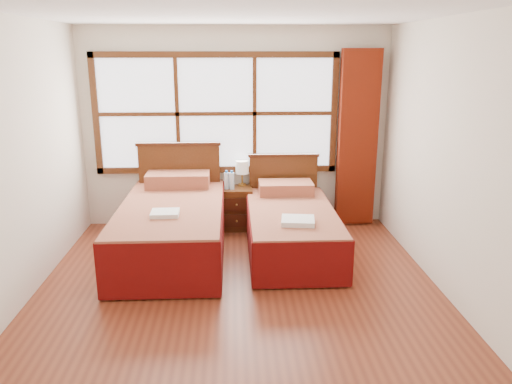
{
  "coord_description": "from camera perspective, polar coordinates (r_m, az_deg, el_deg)",
  "views": [
    {
      "loc": [
        -0.04,
        -4.31,
        2.28
      ],
      "look_at": [
        0.2,
        0.7,
        0.86
      ],
      "focal_mm": 35.0,
      "sensor_mm": 36.0,
      "label": 1
    }
  ],
  "objects": [
    {
      "name": "floor",
      "position": [
        4.88,
        -1.96,
        -12.11
      ],
      "size": [
        4.5,
        4.5,
        0.0
      ],
      "primitive_type": "plane",
      "color": "brown",
      "rests_on": "ground"
    },
    {
      "name": "ceiling",
      "position": [
        4.32,
        -2.31,
        20.02
      ],
      "size": [
        4.5,
        4.5,
        0.0
      ],
      "primitive_type": "plane",
      "rotation": [
        3.14,
        0.0,
        0.0
      ],
      "color": "white",
      "rests_on": "wall_back"
    },
    {
      "name": "wall_back",
      "position": [
        6.63,
        -2.35,
        7.27
      ],
      "size": [
        4.0,
        0.0,
        4.0
      ],
      "primitive_type": "plane",
      "rotation": [
        1.57,
        0.0,
        0.0
      ],
      "color": "silver",
      "rests_on": "floor"
    },
    {
      "name": "wall_left",
      "position": [
        4.83,
        -26.58,
        2.4
      ],
      "size": [
        0.0,
        4.5,
        4.5
      ],
      "primitive_type": "plane",
      "rotation": [
        1.57,
        0.0,
        1.57
      ],
      "color": "silver",
      "rests_on": "floor"
    },
    {
      "name": "wall_right",
      "position": [
        4.87,
        22.17,
        2.99
      ],
      "size": [
        0.0,
        4.5,
        4.5
      ],
      "primitive_type": "plane",
      "rotation": [
        1.57,
        0.0,
        -1.57
      ],
      "color": "silver",
      "rests_on": "floor"
    },
    {
      "name": "window",
      "position": [
        6.57,
        -4.58,
        8.92
      ],
      "size": [
        3.16,
        0.06,
        1.56
      ],
      "color": "white",
      "rests_on": "wall_back"
    },
    {
      "name": "curtain",
      "position": [
        6.72,
        11.52,
        5.96
      ],
      "size": [
        0.5,
        0.16,
        2.3
      ],
      "primitive_type": "cube",
      "color": "maroon",
      "rests_on": "wall_back"
    },
    {
      "name": "bed_left",
      "position": [
        5.88,
        -9.47,
        -3.65
      ],
      "size": [
        1.17,
        2.26,
        1.14
      ],
      "color": "#3E1B0D",
      "rests_on": "floor"
    },
    {
      "name": "bed_right",
      "position": [
        5.89,
        4.0,
        -3.92
      ],
      "size": [
        1.01,
        2.03,
        0.97
      ],
      "color": "#3E1B0D",
      "rests_on": "floor"
    },
    {
      "name": "nightstand",
      "position": [
        6.61,
        -2.24,
        -1.85
      ],
      "size": [
        0.42,
        0.41,
        0.55
      ],
      "color": "#4C2610",
      "rests_on": "floor"
    },
    {
      "name": "towels_left",
      "position": [
        5.36,
        -10.36,
        -2.4
      ],
      "size": [
        0.3,
        0.26,
        0.05
      ],
      "rotation": [
        0.0,
        0.0,
        0.03
      ],
      "color": "white",
      "rests_on": "bed_left"
    },
    {
      "name": "towels_right",
      "position": [
        5.31,
        4.81,
        -3.3
      ],
      "size": [
        0.38,
        0.34,
        0.05
      ],
      "rotation": [
        0.0,
        0.0,
        -0.13
      ],
      "color": "white",
      "rests_on": "bed_right"
    },
    {
      "name": "lamp",
      "position": [
        6.61,
        -1.6,
        2.77
      ],
      "size": [
        0.17,
        0.17,
        0.33
      ],
      "color": "gold",
      "rests_on": "nightstand"
    },
    {
      "name": "bottle_near",
      "position": [
        6.47,
        -3.38,
        1.33
      ],
      "size": [
        0.07,
        0.07,
        0.25
      ],
      "color": "silver",
      "rests_on": "nightstand"
    },
    {
      "name": "bottle_far",
      "position": [
        6.45,
        -2.79,
        1.3
      ],
      "size": [
        0.07,
        0.07,
        0.25
      ],
      "color": "silver",
      "rests_on": "nightstand"
    }
  ]
}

